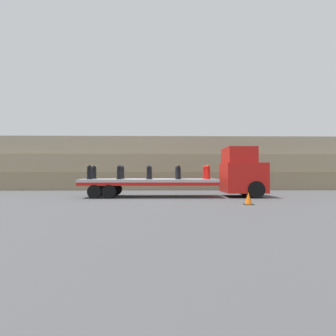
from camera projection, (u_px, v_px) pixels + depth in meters
name	position (u px, v px, depth m)	size (l,w,h in m)	color
ground_plane	(149.00, 197.00, 17.12)	(120.00, 120.00, 0.00)	#474749
rock_cliff	(154.00, 164.00, 25.13)	(60.00, 3.30, 4.93)	gray
truck_cab	(243.00, 173.00, 17.27)	(2.58, 2.70, 3.22)	red
flatbed_trailer	(142.00, 182.00, 17.12)	(8.71, 2.65, 1.17)	#B2B2B7
fire_hydrant_black_near_0	(89.00, 172.00, 16.51)	(0.37, 0.60, 0.88)	black
fire_hydrant_black_far_0	(94.00, 172.00, 17.63)	(0.37, 0.60, 0.88)	black
fire_hydrant_black_near_1	(119.00, 172.00, 16.55)	(0.37, 0.60, 0.88)	black
fire_hydrant_black_far_1	(122.00, 172.00, 17.67)	(0.37, 0.60, 0.88)	black
fire_hydrant_black_near_2	(149.00, 172.00, 16.58)	(0.37, 0.60, 0.88)	black
fire_hydrant_black_far_2	(150.00, 172.00, 17.71)	(0.37, 0.60, 0.88)	black
fire_hydrant_black_near_3	(178.00, 172.00, 16.62)	(0.37, 0.60, 0.88)	black
fire_hydrant_black_far_3	(177.00, 172.00, 17.74)	(0.37, 0.60, 0.88)	black
fire_hydrant_red_near_4	(208.00, 172.00, 16.66)	(0.37, 0.60, 0.88)	red
fire_hydrant_red_far_4	(205.00, 172.00, 17.78)	(0.37, 0.60, 0.88)	red
cargo_strap_rear	(92.00, 165.00, 17.08)	(0.05, 2.75, 0.01)	yellow
cargo_strap_middle	(178.00, 165.00, 17.19)	(0.05, 2.75, 0.01)	yellow
cargo_strap_front	(206.00, 165.00, 17.23)	(0.05, 2.75, 0.01)	yellow
traffic_cone	(248.00, 199.00, 12.89)	(0.46, 0.46, 0.60)	black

